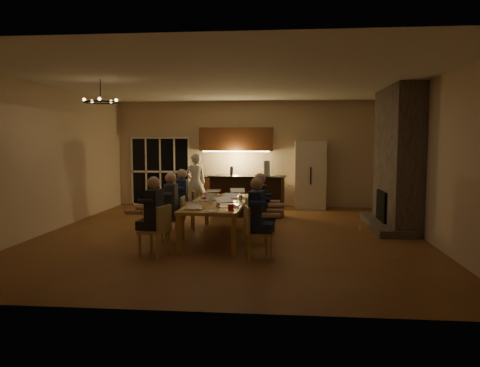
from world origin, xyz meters
The scene contains 45 objects.
floor centered at (0.00, 0.00, 0.00)m, with size 9.00×9.00×0.00m, color brown.
back_wall centered at (0.00, 4.52, 1.60)m, with size 8.00×0.04×3.20m, color #CDB391.
left_wall centered at (-4.02, 0.00, 1.60)m, with size 0.04×9.00×3.20m, color #CDB391.
right_wall centered at (4.02, 0.00, 1.60)m, with size 0.04×9.00×3.20m, color #CDB391.
ceiling centered at (0.00, 0.00, 3.22)m, with size 8.00×9.00×0.04m, color white.
french_doors centered at (-2.70, 4.47, 1.05)m, with size 1.86×0.08×2.10m, color black.
fireplace centered at (3.70, 1.20, 1.60)m, with size 0.58×2.50×3.20m, color #60534B.
kitchenette centered at (-0.30, 4.20, 1.20)m, with size 2.24×0.68×2.40m, color brown, non-canonical shape.
refrigerator centered at (1.90, 4.15, 1.00)m, with size 0.90×0.68×2.00m, color beige.
dining_table centered at (-0.21, -0.26, 0.38)m, with size 1.10×3.09×0.75m, color tan.
bar_island centered at (0.17, 2.58, 0.54)m, with size 2.00×0.68×1.08m, color black.
chair_left_near centered at (-1.09, -1.92, 0.45)m, with size 0.44×0.44×0.89m, color tan, non-canonical shape.
chair_left_mid centered at (-1.06, -0.70, 0.45)m, with size 0.44×0.44×0.89m, color tan, non-canonical shape.
chair_left_far centered at (-1.05, 0.37, 0.45)m, with size 0.44×0.44×0.89m, color tan, non-canonical shape.
chair_right_near centered at (0.71, -1.87, 0.45)m, with size 0.44×0.44×0.89m, color tan, non-canonical shape.
chair_right_mid centered at (0.66, -0.79, 0.45)m, with size 0.44×0.44×0.89m, color tan, non-canonical shape.
chair_right_far centered at (0.71, 0.28, 0.45)m, with size 0.44×0.44×0.89m, color tan, non-canonical shape.
person_left_near centered at (-1.12, -1.81, 0.69)m, with size 0.60×0.60×1.38m, color black, non-canonical shape.
person_right_near centered at (0.69, -1.87, 0.69)m, with size 0.60×0.60×1.38m, color #1E294C, non-canonical shape.
person_left_mid centered at (-1.07, -0.80, 0.69)m, with size 0.60×0.60×1.38m, color #3B3F46, non-canonical shape.
person_right_mid centered at (0.68, -0.73, 0.69)m, with size 0.60×0.60×1.38m, color black, non-canonical shape.
person_left_far centered at (-1.11, 0.36, 0.69)m, with size 0.60×0.60×1.38m, color #1E294C, non-canonical shape.
standing_person centered at (-1.37, 3.31, 0.82)m, with size 0.60×0.39×1.64m, color silver.
chandelier centered at (-2.45, -0.79, 2.75)m, with size 0.66×0.66×0.03m, color black.
laptop_a centered at (-0.49, -1.38, 0.86)m, with size 0.32×0.28×0.23m, color silver, non-canonical shape.
laptop_b centered at (0.05, -1.05, 0.86)m, with size 0.32×0.28×0.23m, color silver, non-canonical shape.
laptop_c centered at (-0.45, -0.14, 0.86)m, with size 0.32×0.28×0.23m, color silver, non-canonical shape.
laptop_d centered at (0.00, -0.32, 0.86)m, with size 0.32×0.28×0.23m, color silver, non-canonical shape.
laptop_e centered at (-0.48, 0.80, 0.86)m, with size 0.32×0.28×0.23m, color silver, non-canonical shape.
laptop_f centered at (0.10, 0.71, 0.86)m, with size 0.32×0.28×0.23m, color silver, non-canonical shape.
mug_front centered at (-0.31, -0.64, 0.80)m, with size 0.08×0.08×0.10m, color white.
mug_mid centered at (-0.11, 0.24, 0.80)m, with size 0.08×0.08×0.10m, color white.
mug_back centered at (-0.61, 0.62, 0.80)m, with size 0.08×0.08×0.10m, color white.
redcup_near centered at (0.20, -1.50, 0.81)m, with size 0.10×0.10×0.12m, color #B10B1D.
redcup_mid centered at (-0.58, 0.18, 0.81)m, with size 0.09×0.09×0.12m, color #B10B1D.
redcup_far centered at (-0.07, 1.07, 0.81)m, with size 0.09×0.09×0.12m, color #B10B1D.
can_silver centered at (-0.10, -1.01, 0.81)m, with size 0.07×0.07×0.12m, color #B2B2B7.
can_cola centered at (-0.36, 1.21, 0.81)m, with size 0.07×0.07×0.12m, color #3F0F0C.
can_right centered at (0.23, 0.02, 0.81)m, with size 0.07×0.07×0.12m, color #B2B2B7.
plate_near centered at (0.15, -0.79, 0.76)m, with size 0.27×0.27×0.02m, color white.
plate_left centered at (-0.52, -1.21, 0.76)m, with size 0.25×0.25×0.02m, color white.
plate_far centered at (0.15, 0.53, 0.76)m, with size 0.24×0.24×0.02m, color white.
notepad centered at (-0.11, -1.63, 0.76)m, with size 0.15×0.21×0.01m, color white.
bar_bottle centered at (-0.27, 2.70, 1.20)m, with size 0.08×0.08×0.24m, color #99999E.
bar_blender centered at (0.69, 2.56, 1.28)m, with size 0.13×0.13×0.40m, color silver.
Camera 1 is at (1.15, -9.74, 1.99)m, focal length 35.00 mm.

